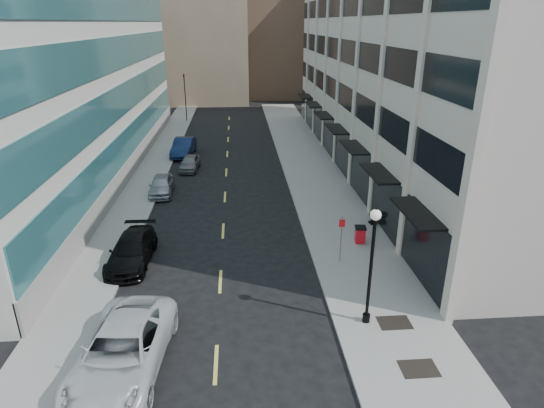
{
  "coord_description": "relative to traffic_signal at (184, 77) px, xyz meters",
  "views": [
    {
      "loc": [
        1.08,
        -12.0,
        12.2
      ],
      "look_at": [
        2.9,
        11.6,
        2.7
      ],
      "focal_mm": 30.0,
      "sensor_mm": 36.0,
      "label": 1
    }
  ],
  "objects": [
    {
      "name": "urn_planter",
      "position": [
        15.1,
        -33.94,
        -5.07
      ],
      "size": [
        0.59,
        0.59,
        0.82
      ],
      "rotation": [
        0.0,
        0.0,
        0.16
      ],
      "color": "black",
      "rests_on": "sidewalk_right"
    },
    {
      "name": "sign_post",
      "position": [
        11.9,
        -38.71,
        -3.87
      ],
      "size": [
        0.31,
        0.07,
        2.67
      ],
      "rotation": [
        0.0,
        0.0,
        -0.06
      ],
      "color": "slate",
      "rests_on": "sidewalk_right"
    },
    {
      "name": "sidewalk_left",
      "position": [
        -1.0,
        -28.0,
        -5.64
      ],
      "size": [
        3.0,
        80.0,
        0.15
      ],
      "primitive_type": "cube",
      "color": "gray",
      "rests_on": "ground"
    },
    {
      "name": "ground",
      "position": [
        5.5,
        -48.0,
        -5.72
      ],
      "size": [
        160.0,
        160.0,
        0.0
      ],
      "primitive_type": "plane",
      "color": "black",
      "rests_on": "ground"
    },
    {
      "name": "car_silver_sedan",
      "position": [
        0.7,
        -27.0,
        -5.01
      ],
      "size": [
        1.83,
        4.21,
        1.41
      ],
      "primitive_type": "imported",
      "rotation": [
        0.0,
        0.0,
        0.04
      ],
      "color": "#9EA1A7",
      "rests_on": "ground"
    },
    {
      "name": "grate_mid",
      "position": [
        13.1,
        -47.0,
        -5.56
      ],
      "size": [
        1.4,
        1.0,
        0.01
      ],
      "primitive_type": "cube",
      "color": "black",
      "rests_on": "sidewalk_right"
    },
    {
      "name": "skyline_tan_near",
      "position": [
        1.5,
        20.0,
        8.28
      ],
      "size": [
        14.0,
        18.0,
        28.0
      ],
      "primitive_type": "cube",
      "color": "#8C785B",
      "rests_on": "ground"
    },
    {
      "name": "trash_bin",
      "position": [
        13.56,
        -36.51,
        -5.02
      ],
      "size": [
        0.69,
        0.73,
        1.01
      ],
      "rotation": [
        0.0,
        0.0,
        -0.11
      ],
      "color": "red",
      "rests_on": "sidewalk_right"
    },
    {
      "name": "sidewalk_right",
      "position": [
        13.0,
        -28.0,
        -5.64
      ],
      "size": [
        5.0,
        80.0,
        0.15
      ],
      "primitive_type": "cube",
      "color": "gray",
      "rests_on": "ground"
    },
    {
      "name": "car_black_pickup",
      "position": [
        0.7,
        -37.68,
        -4.97
      ],
      "size": [
        2.22,
        5.19,
        1.49
      ],
      "primitive_type": "imported",
      "rotation": [
        0.0,
        0.0,
        -0.03
      ],
      "color": "black",
      "rests_on": "ground"
    },
    {
      "name": "skyline_stone",
      "position": [
        23.5,
        18.0,
        4.28
      ],
      "size": [
        10.0,
        14.0,
        20.0
      ],
      "primitive_type": "cube",
      "color": "beige",
      "rests_on": "ground"
    },
    {
      "name": "car_blue_sedan",
      "position": [
        1.3,
        -16.21,
        -4.88
      ],
      "size": [
        2.22,
        5.24,
        1.68
      ],
      "primitive_type": "imported",
      "rotation": [
        0.0,
        0.0,
        -0.09
      ],
      "color": "#122044",
      "rests_on": "ground"
    },
    {
      "name": "building_left",
      "position": [
        -10.45,
        -21.0,
        4.27
      ],
      "size": [
        16.14,
        46.0,
        20.0
      ],
      "color": "beige",
      "rests_on": "ground"
    },
    {
      "name": "lamppost",
      "position": [
        11.9,
        -44.0,
        -2.42
      ],
      "size": [
        0.45,
        0.45,
        5.37
      ],
      "color": "black",
      "rests_on": "sidewalk_right"
    },
    {
      "name": "car_grey_sedan",
      "position": [
        2.3,
        -21.0,
        -5.07
      ],
      "size": [
        1.8,
        3.88,
        1.29
      ],
      "primitive_type": "imported",
      "rotation": [
        0.0,
        0.0,
        -0.08
      ],
      "color": "slate",
      "rests_on": "ground"
    },
    {
      "name": "grate_far",
      "position": [
        13.1,
        -44.2,
        -5.56
      ],
      "size": [
        1.4,
        1.0,
        0.01
      ],
      "primitive_type": "cube",
      "color": "black",
      "rests_on": "sidewalk_right"
    },
    {
      "name": "skyline_tan_far",
      "position": [
        -8.5,
        30.0,
        5.28
      ],
      "size": [
        12.0,
        14.0,
        22.0
      ],
      "primitive_type": "cube",
      "color": "#8C785B",
      "rests_on": "ground"
    },
    {
      "name": "building_right",
      "position": [
        22.44,
        -21.01,
        3.28
      ],
      "size": [
        15.3,
        46.5,
        18.25
      ],
      "color": "beige",
      "rests_on": "ground"
    },
    {
      "name": "road_centerline",
      "position": [
        5.5,
        -31.0,
        -5.71
      ],
      "size": [
        0.15,
        68.2,
        0.01
      ],
      "color": "#D8CC4C",
      "rests_on": "ground"
    },
    {
      "name": "car_white_van",
      "position": [
        2.09,
        -46.08,
        -4.81
      ],
      "size": [
        3.54,
        6.73,
        1.81
      ],
      "primitive_type": "imported",
      "rotation": [
        0.0,
        0.0,
        -0.09
      ],
      "color": "silver",
      "rests_on": "ground"
    },
    {
      "name": "traffic_signal",
      "position": [
        0.0,
        0.0,
        0.0
      ],
      "size": [
        0.66,
        0.66,
        6.98
      ],
      "color": "black",
      "rests_on": "ground"
    }
  ]
}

